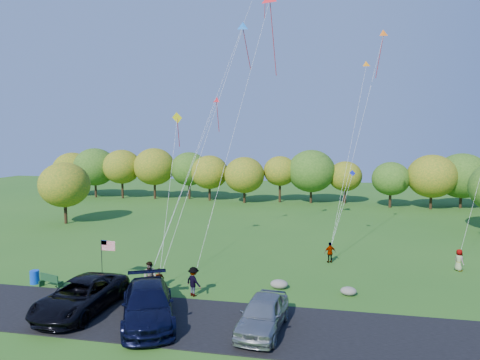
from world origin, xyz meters
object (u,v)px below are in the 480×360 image
Objects in this scene: flyer_a at (159,282)px; flyer_d at (330,252)px; minivan_dark at (81,296)px; minivan_silver at (263,314)px; flyer_c at (194,282)px; flyer_e at (459,260)px; trash_barrel at (35,277)px; flyer_b at (150,277)px; park_bench at (50,280)px; minivan_navy at (148,304)px.

flyer_d is at bearing 34.86° from flyer_a.
minivan_dark is 1.28× the size of minivan_silver.
flyer_c is 1.13× the size of flyer_d.
minivan_dark is at bearing 91.57° from flyer_e.
flyer_c is at bearing -0.06° from trash_barrel.
minivan_silver is at bearing 108.32° from flyer_e.
minivan_silver is 3.16× the size of flyer_e.
flyer_a is (3.33, 3.20, -0.10)m from minivan_dark.
flyer_b is at bearing 157.26° from minivan_silver.
flyer_c is at bearing 22.76° from flyer_d.
flyer_c reaches higher than flyer_d.
flyer_a reaches higher than flyer_d.
flyer_c reaches higher than flyer_a.
park_bench is at bearing 171.61° from minivan_silver.
minivan_dark is at bearing -142.97° from flyer_a.
flyer_c reaches higher than park_bench.
minivan_silver reaches higher than flyer_a.
minivan_dark is 4.56m from flyer_b.
flyer_a is 2.12m from flyer_c.
flyer_d is 1.80× the size of trash_barrel.
minivan_dark is at bearing 149.04° from minivan_navy.
flyer_c is at bearing 4.89° from flyer_a.
minivan_silver is (10.29, -0.33, -0.04)m from minivan_dark.
flyer_a is at bearing 42.35° from flyer_c.
minivan_navy is 3.80m from flyer_a.
minivan_navy reaches higher than flyer_b.
park_bench is (-27.15, -9.03, -0.32)m from flyer_e.
flyer_e reaches higher than park_bench.
minivan_navy is 4.67m from flyer_b.
flyer_d is 20.17m from park_bench.
minivan_silver is 2.79× the size of flyer_c.
flyer_b is 6.73m from park_bench.
flyer_b is 8.16m from trash_barrel.
minivan_navy is 4.00× the size of flyer_d.
minivan_silver reaches higher than trash_barrel.
flyer_d is (10.37, 9.25, -0.05)m from flyer_a.
trash_barrel is at bearing 179.59° from park_bench.
flyer_e is at bearing 16.71° from trash_barrel.
flyer_e is (22.92, 12.24, -0.16)m from minivan_dark.
flyer_c is at bearing 35.58° from minivan_dark.
trash_barrel is at bearing 171.33° from minivan_silver.
minivan_silver is at bearing -33.82° from flyer_a.
minivan_silver is 3.14× the size of flyer_d.
park_bench is (-6.69, -0.63, -0.47)m from flyer_b.
minivan_navy is at bearing -57.20° from flyer_b.
flyer_e is at bearing -123.26° from flyer_c.
minivan_navy is 3.75× the size of flyer_a.
flyer_d reaches higher than park_bench.
flyer_b is 1.18× the size of flyer_d.
minivan_navy is at bearing 104.37° from flyer_c.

